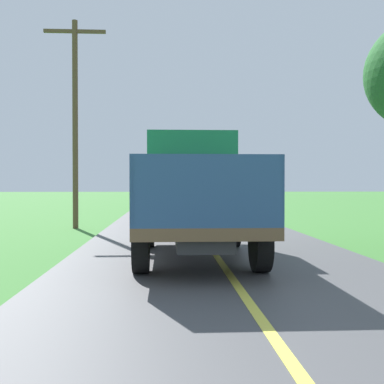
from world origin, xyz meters
TOP-DOWN VIEW (x-y plane):
  - banana_truck_near at (-0.48, 12.76)m, footprint 2.38×5.82m
  - utility_pole_roadside at (-4.41, 19.58)m, footprint 2.24×0.20m

SIDE VIEW (x-z plane):
  - banana_truck_near at x=-0.48m, z-range 0.08..2.88m
  - utility_pole_roadside at x=-4.41m, z-range 0.33..7.94m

